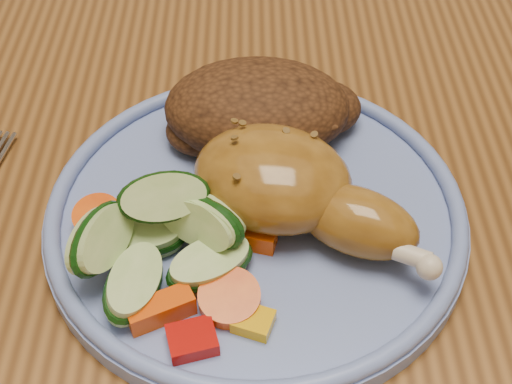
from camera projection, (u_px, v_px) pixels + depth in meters
dining_table at (327, 220)px, 0.55m from camera, size 0.90×1.40×0.75m
plate at (256, 216)px, 0.43m from camera, size 0.25×0.25×0.01m
plate_rim at (256, 204)px, 0.42m from camera, size 0.25×0.25×0.01m
chicken_leg at (292, 188)px, 0.40m from camera, size 0.14×0.12×0.05m
rice_pilaf at (261, 110)px, 0.46m from camera, size 0.13×0.09×0.05m
vegetable_pile at (168, 243)px, 0.38m from camera, size 0.12×0.11×0.06m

